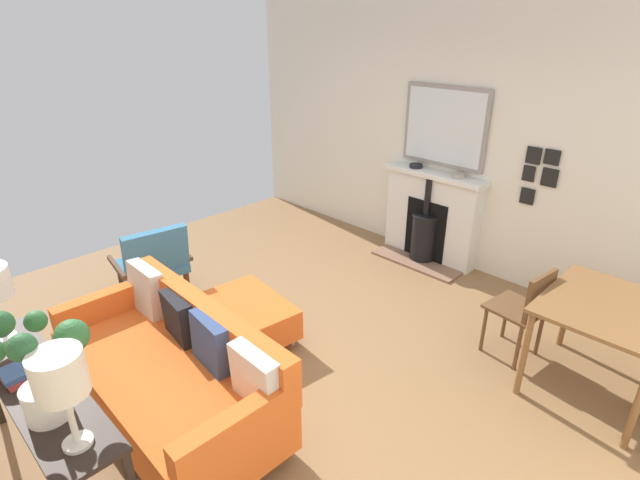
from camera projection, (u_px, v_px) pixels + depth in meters
name	position (u px, v px, depth m)	size (l,w,h in m)	color
ground_plane	(272.00, 347.00, 4.22)	(5.24, 5.97, 0.01)	olive
wall_left	(449.00, 137.00, 5.32)	(0.12, 5.97, 2.85)	silver
fireplace	(430.00, 220.00, 5.60)	(0.52, 1.21, 1.05)	brown
mirror_over_mantel	(445.00, 127.00, 5.23)	(0.04, 1.00, 0.86)	gray
mantel_bowl_near	(416.00, 166.00, 5.53)	(0.15, 0.15, 0.04)	black
mantel_bowl_far	(458.00, 175.00, 5.18)	(0.14, 0.14, 0.05)	#9E9384
sofa	(173.00, 370.00, 3.39)	(0.90, 1.92, 0.83)	#B2B2B7
ottoman	(249.00, 316.00, 4.26)	(0.67, 0.89, 0.36)	#B2B2B7
armchair_accent	(153.00, 261.00, 4.71)	(0.75, 0.68, 0.84)	#4C3321
console_table	(41.00, 396.00, 2.76)	(0.35, 1.61, 0.73)	black
table_lamp_far_end	(60.00, 377.00, 2.17)	(0.24, 0.24, 0.53)	beige
potted_plant	(41.00, 364.00, 2.38)	(0.47, 0.42, 0.60)	silver
book_stack	(29.00, 369.00, 2.79)	(0.29, 0.19, 0.06)	#B23833
dining_table	(607.00, 317.00, 3.47)	(0.96, 0.84, 0.75)	brown
dining_chair_near_fireplace	(526.00, 307.00, 3.89)	(0.45, 0.45, 0.82)	brown
photo_gallery_row	(539.00, 173.00, 4.67)	(0.02, 0.33, 0.58)	black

